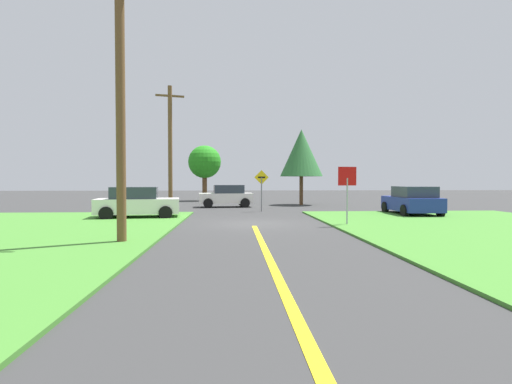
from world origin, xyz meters
name	(u,v)px	position (x,y,z in m)	size (l,w,h in m)	color
ground_plane	(253,224)	(0.00, 0.00, 0.00)	(120.00, 120.00, 0.00)	#343434
grass_verge_right	(511,233)	(9.27, -4.00, 0.04)	(12.00, 20.00, 0.08)	#41812D
lane_stripe_center	(268,257)	(0.00, -8.00, 0.01)	(0.20, 14.00, 0.01)	yellow
stop_sign	(347,184)	(3.99, -1.09, 1.80)	(0.80, 0.09, 2.54)	#9EA0A8
parked_car_near_building	(137,203)	(-5.83, 2.84, 0.80)	(4.35, 2.50, 1.62)	white
car_on_crossroad	(412,201)	(9.13, 3.91, 0.81)	(2.21, 4.10, 1.62)	navy
car_approaching_junction	(226,196)	(-1.39, 11.48, 0.80)	(4.05, 2.33, 1.62)	white
utility_pole_near	(120,102)	(-4.33, -5.53, 4.34)	(1.80, 0.29, 8.43)	brown
utility_pole_mid	(170,146)	(-4.91, 7.91, 4.13)	(1.77, 0.58, 7.97)	brown
direction_sign	(262,186)	(0.87, 7.04, 1.62)	(0.91, 0.08, 2.60)	slate
oak_tree_left	(205,162)	(-3.65, 20.82, 3.70)	(3.14, 3.14, 5.31)	brown
pine_tree_center	(301,153)	(4.52, 13.72, 4.13)	(3.39, 3.39, 6.01)	brown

